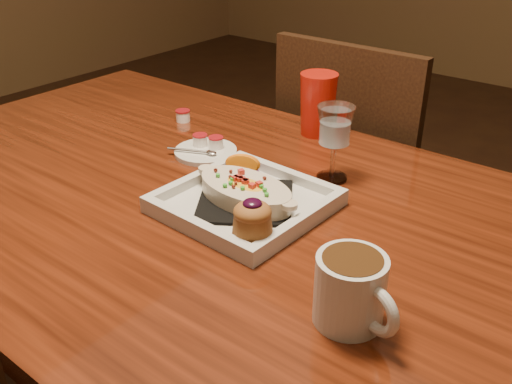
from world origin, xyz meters
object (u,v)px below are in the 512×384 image
Objects in this scene: chair_far at (359,187)px; saucer at (205,149)px; goblet at (335,130)px; red_tumbler at (318,104)px; table at (204,238)px; coffee_mug at (352,289)px; plate at (246,199)px.

saucer is at bearing 76.04° from chair_far.
goblet reaches higher than red_tumbler.
red_tumbler is (-0.15, 0.18, -0.03)m from goblet.
chair_far is 6.58× the size of red_tumbler.
table is at bearing 90.00° from chair_far.
goblet is at bearing 142.50° from coffee_mug.
chair_far reaches higher than saucer.
goblet is at bearing 78.50° from plate.
coffee_mug is at bearing -18.86° from table.
coffee_mug is 0.96× the size of saucer.
goblet is (0.15, -0.43, 0.35)m from chair_far.
saucer is (-0.51, 0.27, -0.04)m from coffee_mug.
goblet is 1.05× the size of red_tumbler.
chair_far is 0.69m from plate.
coffee_mug is (0.39, -0.13, 0.15)m from table.
goblet reaches higher than saucer.
red_tumbler reaches higher than saucer.
saucer is at bearing 150.91° from plate.
plate reaches higher than saucer.
chair_far reaches higher than table.
chair_far is 7.25× the size of coffee_mug.
plate is 0.32m from coffee_mug.
table is 10.61× the size of red_tumbler.
red_tumbler is at bearing 144.49° from coffee_mug.
red_tumbler is (-0.10, 0.38, 0.05)m from plate.
coffee_mug is 0.86× the size of goblet.
table is 0.42m from red_tumbler.
coffee_mug is 0.42m from goblet.
chair_far is 6.25× the size of goblet.
coffee_mug reaches higher than saucer.
table is 5.56× the size of plate.
saucer is at bearing -166.82° from goblet.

